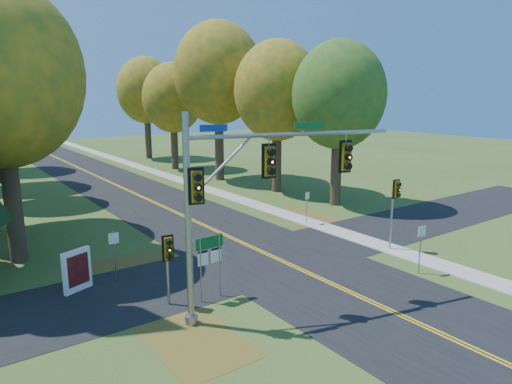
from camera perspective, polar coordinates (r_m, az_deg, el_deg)
ground at (r=23.41m, az=5.12°, el=-9.45°), size 160.00×160.00×0.00m
road_main at (r=23.41m, az=5.12°, el=-9.43°), size 8.00×160.00×0.02m
road_cross at (r=24.85m, az=2.08°, el=-8.09°), size 60.00×6.00×0.02m
centerline_left at (r=23.34m, az=4.93°, el=-9.45°), size 0.10×160.00×0.01m
centerline_right at (r=23.46m, az=5.31°, el=-9.34°), size 0.10×160.00×0.01m
sidewalk_east at (r=27.64m, az=14.97°, el=-6.37°), size 1.60×160.00×0.06m
leaf_patch_w_near at (r=23.47m, az=-13.88°, el=-9.69°), size 4.00×6.00×0.00m
leaf_patch_e at (r=31.97m, az=7.34°, el=-3.60°), size 3.50×8.00×0.00m
leaf_patch_w_far at (r=17.30m, az=-7.94°, el=-17.65°), size 3.00×5.00×0.00m
tree_w_a at (r=26.02m, az=-29.36°, el=12.58°), size 8.00×8.00×14.15m
tree_e_a at (r=36.14m, az=10.31°, el=11.77°), size 7.20×7.20×12.73m
tree_e_b at (r=40.80m, az=2.69°, el=12.46°), size 7.60×7.60×13.33m
tree_e_c at (r=46.91m, az=-4.73°, el=14.52°), size 8.80×8.80×15.79m
tree_e_d at (r=54.66m, az=-10.33°, el=11.46°), size 7.00×7.00×12.32m
tree_e_e at (r=64.93m, az=-13.56°, el=12.21°), size 7.80×7.80×13.74m
traffic_mast at (r=17.12m, az=-1.48°, el=0.53°), size 8.59×2.28×7.98m
east_signal_pole at (r=26.18m, az=17.00°, el=-0.59°), size 0.47×0.54×4.06m
ped_signal_pole at (r=18.85m, az=-10.94°, el=-7.58°), size 0.48×0.56×3.08m
route_sign_cluster at (r=19.37m, az=-5.80°, el=-7.74°), size 1.34×0.14×2.86m
info_kiosk at (r=21.89m, az=-21.47°, el=-9.14°), size 1.35×0.72×1.92m
reg_sign_e_north at (r=30.79m, az=6.41°, el=-1.23°), size 0.42×0.14×2.25m
reg_sign_e_south at (r=23.48m, az=19.93°, el=-5.70°), size 0.47×0.10×2.47m
reg_sign_w at (r=22.05m, az=-17.31°, el=-6.64°), size 0.47×0.07×2.48m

